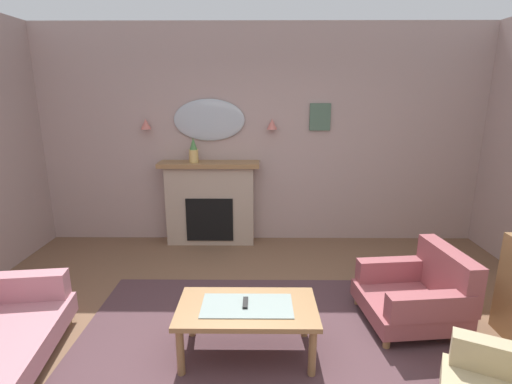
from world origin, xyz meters
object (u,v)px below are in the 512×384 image
(wall_sconce_left, at_px, (146,124))
(wall_mirror, at_px, (209,120))
(wall_sconce_right, at_px, (272,124))
(tv_remote, at_px, (245,303))
(fireplace, at_px, (210,204))
(framed_picture, at_px, (320,117))
(coffee_table, at_px, (247,312))
(mantel_vase_right, at_px, (194,151))
(armchair_near_fireplace, at_px, (419,292))

(wall_sconce_left, bearing_deg, wall_mirror, 3.37)
(wall_mirror, height_order, wall_sconce_left, wall_mirror)
(wall_mirror, distance_m, wall_sconce_left, 0.85)
(wall_sconce_right, distance_m, tv_remote, 2.78)
(wall_sconce_right, bearing_deg, fireplace, -173.84)
(framed_picture, relative_size, coffee_table, 0.33)
(mantel_vase_right, height_order, wall_sconce_right, wall_sconce_right)
(framed_picture, bearing_deg, tv_remote, -110.09)
(wall_sconce_left, height_order, coffee_table, wall_sconce_left)
(armchair_near_fireplace, bearing_deg, coffee_table, -163.23)
(fireplace, distance_m, wall_sconce_right, 1.38)
(armchair_near_fireplace, bearing_deg, framed_picture, 106.89)
(wall_sconce_left, height_order, wall_sconce_right, same)
(armchair_near_fireplace, bearing_deg, tv_remote, -164.19)
(framed_picture, height_order, armchair_near_fireplace, framed_picture)
(fireplace, distance_m, tv_remote, 2.46)
(fireplace, relative_size, wall_sconce_left, 9.71)
(wall_sconce_left, bearing_deg, fireplace, -6.16)
(wall_sconce_left, bearing_deg, mantel_vase_right, -10.46)
(fireplace, xyz_separation_m, wall_sconce_right, (0.85, 0.09, 1.09))
(wall_sconce_right, height_order, framed_picture, framed_picture)
(wall_sconce_right, height_order, coffee_table, wall_sconce_right)
(fireplace, height_order, wall_sconce_right, wall_sconce_right)
(tv_remote, xyz_separation_m, armchair_near_fireplace, (1.57, 0.44, -0.15))
(framed_picture, bearing_deg, armchair_near_fireplace, -73.11)
(fireplace, xyz_separation_m, wall_mirror, (-0.00, 0.14, 1.14))
(wall_sconce_right, relative_size, framed_picture, 0.39)
(framed_picture, xyz_separation_m, armchair_near_fireplace, (0.64, -2.10, -1.44))
(wall_sconce_right, distance_m, framed_picture, 0.66)
(mantel_vase_right, relative_size, tv_remote, 2.08)
(wall_sconce_right, bearing_deg, wall_mirror, 176.63)
(mantel_vase_right, bearing_deg, fireplace, 8.06)
(wall_sconce_left, height_order, armchair_near_fireplace, wall_sconce_left)
(fireplace, xyz_separation_m, wall_sconce_left, (-0.85, 0.09, 1.09))
(framed_picture, distance_m, coffee_table, 3.05)
(fireplace, relative_size, armchair_near_fireplace, 1.52)
(mantel_vase_right, distance_m, armchair_near_fireplace, 3.19)
(fireplace, bearing_deg, mantel_vase_right, -171.94)
(wall_mirror, bearing_deg, mantel_vase_right, -139.64)
(wall_mirror, xyz_separation_m, armchair_near_fireplace, (2.14, -2.09, -1.40))
(wall_mirror, xyz_separation_m, framed_picture, (1.50, 0.01, 0.04))
(fireplace, xyz_separation_m, framed_picture, (1.50, 0.15, 1.18))
(fireplace, xyz_separation_m, tv_remote, (0.57, -2.39, -0.12))
(fireplace, distance_m, mantel_vase_right, 0.77)
(mantel_vase_right, relative_size, coffee_table, 0.30)
(wall_sconce_left, distance_m, framed_picture, 2.35)
(wall_mirror, bearing_deg, wall_sconce_right, -3.37)
(fireplace, height_order, wall_sconce_left, wall_sconce_left)
(coffee_table, height_order, armchair_near_fireplace, armchair_near_fireplace)
(framed_picture, xyz_separation_m, tv_remote, (-0.93, -2.54, -1.30))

